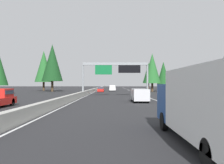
% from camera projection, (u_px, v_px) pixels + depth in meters
% --- Properties ---
extents(ground_plane, '(320.00, 320.00, 0.00)m').
position_uv_depth(ground_plane, '(91.00, 93.00, 61.11)').
color(ground_plane, '#262628').
extents(median_barrier, '(180.00, 0.56, 0.90)m').
position_uv_depth(median_barrier, '(96.00, 89.00, 81.11)').
color(median_barrier, '#ADAAA3').
rests_on(median_barrier, ground).
extents(shoulder_stripe_right, '(160.00, 0.16, 0.01)m').
position_uv_depth(shoulder_stripe_right, '(133.00, 92.00, 71.11)').
color(shoulder_stripe_right, silver).
rests_on(shoulder_stripe_right, ground).
extents(shoulder_stripe_median, '(160.00, 0.16, 0.01)m').
position_uv_depth(shoulder_stripe_median, '(95.00, 92.00, 71.11)').
color(shoulder_stripe_median, silver).
rests_on(shoulder_stripe_median, ground).
extents(sign_gantry_overhead, '(0.50, 12.68, 6.43)m').
position_uv_depth(sign_gantry_overhead, '(116.00, 69.00, 45.79)').
color(sign_gantry_overhead, gray).
rests_on(sign_gantry_overhead, ground).
extents(box_truck_mid_left, '(8.50, 2.40, 2.95)m').
position_uv_depth(box_truck_mid_left, '(209.00, 104.00, 9.15)').
color(box_truck_mid_left, white).
rests_on(box_truck_mid_left, ground).
extents(minivan_far_center, '(5.00, 1.95, 1.69)m').
position_uv_depth(minivan_far_center, '(140.00, 95.00, 31.30)').
color(minivan_far_center, silver).
rests_on(minivan_far_center, ground).
extents(sedan_mid_center, '(4.40, 1.80, 1.47)m').
position_uv_depth(sedan_mid_center, '(101.00, 90.00, 69.38)').
color(sedan_mid_center, red).
rests_on(sedan_mid_center, ground).
extents(pickup_far_right, '(5.60, 2.00, 1.86)m').
position_uv_depth(pickup_far_right, '(112.00, 88.00, 78.42)').
color(pickup_far_right, white).
rests_on(pickup_far_right, ground).
extents(conifer_right_mid, '(5.05, 5.05, 11.47)m').
position_uv_depth(conifer_right_mid, '(152.00, 68.00, 71.82)').
color(conifer_right_mid, '#4C3823').
rests_on(conifer_right_mid, ground).
extents(conifer_right_far, '(4.22, 4.22, 9.59)m').
position_uv_depth(conifer_right_far, '(163.00, 73.00, 78.87)').
color(conifer_right_far, '#4C3823').
rests_on(conifer_right_far, ground).
extents(conifer_right_distant, '(5.42, 5.42, 12.32)m').
position_uv_depth(conifer_right_distant, '(149.00, 73.00, 113.79)').
color(conifer_right_distant, '#4C3823').
rests_on(conifer_right_distant, ground).
extents(conifer_left_mid, '(6.37, 6.37, 14.47)m').
position_uv_depth(conifer_left_mid, '(52.00, 63.00, 73.52)').
color(conifer_left_mid, '#4C3823').
rests_on(conifer_left_mid, ground).
extents(conifer_left_far, '(5.99, 5.99, 13.62)m').
position_uv_depth(conifer_left_far, '(44.00, 66.00, 81.86)').
color(conifer_left_far, '#4C3823').
rests_on(conifer_left_far, ground).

